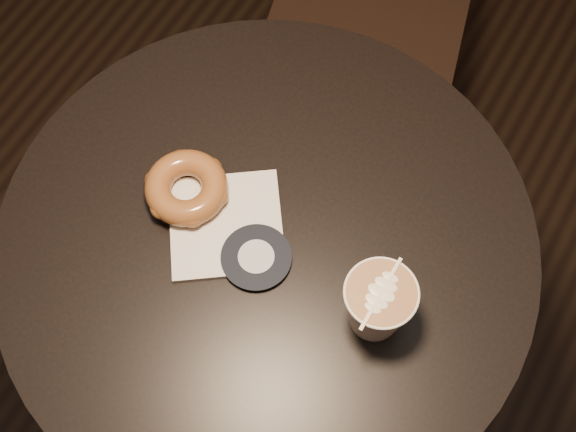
{
  "coord_description": "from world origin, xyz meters",
  "views": [
    {
      "loc": [
        0.22,
        -0.33,
        1.69
      ],
      "look_at": [
        0.01,
        0.03,
        0.79
      ],
      "focal_mm": 50.0,
      "sensor_mm": 36.0,
      "label": 1
    }
  ],
  "objects_px": {
    "pastry_bag": "(226,225)",
    "doughnut": "(186,188)",
    "cafe_table": "(269,291)",
    "latte_cup": "(377,306)"
  },
  "relations": [
    {
      "from": "pastry_bag",
      "to": "doughnut",
      "type": "xyz_separation_m",
      "value": [
        -0.07,
        0.01,
        0.02
      ]
    },
    {
      "from": "doughnut",
      "to": "latte_cup",
      "type": "xyz_separation_m",
      "value": [
        0.29,
        -0.02,
        0.02
      ]
    },
    {
      "from": "pastry_bag",
      "to": "latte_cup",
      "type": "distance_m",
      "value": 0.23
    },
    {
      "from": "pastry_bag",
      "to": "doughnut",
      "type": "height_order",
      "value": "doughnut"
    },
    {
      "from": "pastry_bag",
      "to": "doughnut",
      "type": "bearing_deg",
      "value": 134.26
    },
    {
      "from": "cafe_table",
      "to": "pastry_bag",
      "type": "height_order",
      "value": "pastry_bag"
    },
    {
      "from": "cafe_table",
      "to": "doughnut",
      "type": "distance_m",
      "value": 0.25
    },
    {
      "from": "cafe_table",
      "to": "pastry_bag",
      "type": "relative_size",
      "value": 5.24
    },
    {
      "from": "doughnut",
      "to": "pastry_bag",
      "type": "bearing_deg",
      "value": -9.64
    },
    {
      "from": "cafe_table",
      "to": "latte_cup",
      "type": "bearing_deg",
      "value": -7.38
    }
  ]
}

